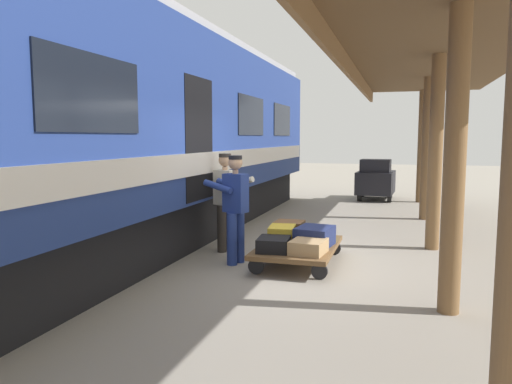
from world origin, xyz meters
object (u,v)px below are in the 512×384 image
at_px(train_car, 119,133).
at_px(suitcase_teal_softside, 320,233).
at_px(porter_by_door, 226,199).
at_px(suitcase_yellow_case, 282,235).
at_px(baggage_tug, 376,180).
at_px(suitcase_brown_leather, 289,229).
at_px(suitcase_tan_vintage, 308,247).
at_px(suitcase_black_hardshell, 274,244).
at_px(porter_in_overalls, 235,205).
at_px(luggage_cart, 298,248).
at_px(suitcase_navy_fabric, 315,236).

relative_size(train_car, suitcase_teal_softside, 34.72).
bearing_deg(porter_by_door, suitcase_teal_softside, -179.09).
height_order(suitcase_yellow_case, baggage_tug, baggage_tug).
bearing_deg(suitcase_brown_leather, porter_by_door, 1.33).
relative_size(suitcase_tan_vintage, suitcase_black_hardshell, 1.06).
xyz_separation_m(suitcase_yellow_case, suitcase_tan_vintage, (-0.52, 0.52, -0.04)).
bearing_deg(porter_by_door, suitcase_black_hardshell, 138.02).
height_order(suitcase_brown_leather, baggage_tug, baggage_tug).
bearing_deg(suitcase_teal_softside, suitcase_brown_leather, 0.00).
distance_m(porter_in_overalls, porter_by_door, 0.86).
bearing_deg(suitcase_brown_leather, porter_in_overalls, 48.12).
xyz_separation_m(luggage_cart, porter_by_door, (1.38, -0.49, 0.67)).
bearing_deg(porter_in_overalls, suitcase_teal_softside, -147.43).
xyz_separation_m(suitcase_teal_softside, porter_in_overalls, (1.22, 0.78, 0.52)).
bearing_deg(suitcase_brown_leather, suitcase_navy_fabric, 135.29).
bearing_deg(porter_by_door, suitcase_yellow_case, 156.33).
height_order(suitcase_navy_fabric, porter_by_door, porter_by_door).
height_order(luggage_cart, suitcase_navy_fabric, suitcase_navy_fabric).
distance_m(suitcase_tan_vintage, suitcase_brown_leather, 1.16).
xyz_separation_m(suitcase_brown_leather, porter_by_door, (1.12, 0.03, 0.48)).
bearing_deg(porter_by_door, suitcase_brown_leather, -178.67).
relative_size(luggage_cart, suitcase_yellow_case, 3.61).
distance_m(suitcase_navy_fabric, suitcase_brown_leather, 0.73).
height_order(train_car, porter_in_overalls, train_car).
bearing_deg(suitcase_tan_vintage, suitcase_brown_leather, -63.20).
bearing_deg(baggage_tug, porter_by_door, 75.25).
bearing_deg(suitcase_teal_softside, suitcase_tan_vintage, 90.00).
bearing_deg(suitcase_teal_softside, suitcase_yellow_case, 44.71).
bearing_deg(suitcase_black_hardshell, porter_in_overalls, -19.83).
xyz_separation_m(suitcase_navy_fabric, suitcase_tan_vintage, (0.00, 0.52, -0.05)).
relative_size(suitcase_navy_fabric, suitcase_teal_softside, 1.31).
xyz_separation_m(suitcase_yellow_case, porter_by_door, (1.12, -0.49, 0.48)).
height_order(suitcase_yellow_case, suitcase_teal_softside, suitcase_yellow_case).
bearing_deg(suitcase_teal_softside, suitcase_black_hardshell, 63.20).
xyz_separation_m(suitcase_tan_vintage, suitcase_black_hardshell, (0.52, 0.00, 0.00)).
bearing_deg(suitcase_black_hardshell, suitcase_yellow_case, -90.00).
relative_size(suitcase_teal_softside, suitcase_black_hardshell, 0.90).
xyz_separation_m(suitcase_teal_softside, suitcase_black_hardshell, (0.52, 1.03, -0.01)).
xyz_separation_m(suitcase_black_hardshell, baggage_tug, (-1.00, -9.04, 0.22)).
height_order(porter_in_overalls, porter_by_door, same).
height_order(train_car, suitcase_teal_softside, train_car).
bearing_deg(suitcase_navy_fabric, porter_by_door, -16.64).
bearing_deg(luggage_cart, suitcase_brown_leather, -63.20).
bearing_deg(suitcase_yellow_case, train_car, -0.78).
bearing_deg(suitcase_yellow_case, suitcase_tan_vintage, 135.29).
xyz_separation_m(suitcase_navy_fabric, porter_by_door, (1.64, -0.49, 0.47)).
height_order(train_car, suitcase_black_hardshell, train_car).
bearing_deg(suitcase_teal_softside, baggage_tug, -93.39).
distance_m(luggage_cart, suitcase_black_hardshell, 0.60).
bearing_deg(suitcase_black_hardshell, luggage_cart, -116.80).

